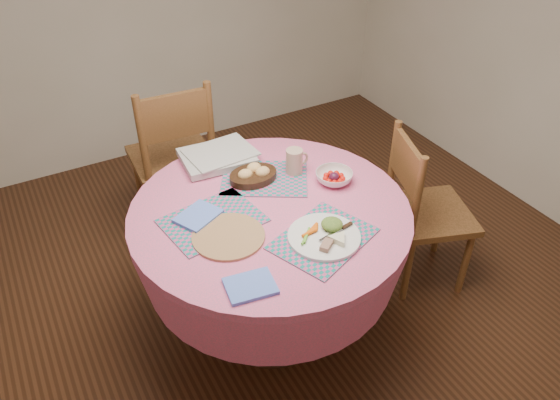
{
  "coord_description": "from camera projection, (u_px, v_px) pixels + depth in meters",
  "views": [
    {
      "loc": [
        -0.88,
        -1.67,
        2.2
      ],
      "look_at": [
        0.05,
        0.0,
        0.78
      ],
      "focal_mm": 35.0,
      "sensor_mm": 36.0,
      "label": 1
    }
  ],
  "objects": [
    {
      "name": "placemat_front",
      "position": [
        323.0,
        239.0,
        2.22
      ],
      "size": [
        0.48,
        0.43,
        0.01
      ],
      "primitive_type": "cube",
      "rotation": [
        0.0,
        0.0,
        0.38
      ],
      "color": "#167F7A",
      "rests_on": "dining_table"
    },
    {
      "name": "bread_bowl",
      "position": [
        253.0,
        174.0,
        2.54
      ],
      "size": [
        0.23,
        0.23,
        0.08
      ],
      "color": "black",
      "rests_on": "placemat_back"
    },
    {
      "name": "placemat_back",
      "position": [
        265.0,
        178.0,
        2.57
      ],
      "size": [
        0.5,
        0.46,
        0.01
      ],
      "primitive_type": "cube",
      "rotation": [
        0.0,
        0.0,
        -0.53
      ],
      "color": "#167F7A",
      "rests_on": "dining_table"
    },
    {
      "name": "napkin_far",
      "position": [
        198.0,
        216.0,
        2.32
      ],
      "size": [
        0.22,
        0.21,
        0.01
      ],
      "primitive_type": "cube",
      "rotation": [
        0.0,
        0.0,
        0.46
      ],
      "color": "#5C80EC",
      "rests_on": "placemat_left"
    },
    {
      "name": "placemat_left",
      "position": [
        213.0,
        221.0,
        2.31
      ],
      "size": [
        0.44,
        0.35,
        0.01
      ],
      "primitive_type": "cube",
      "rotation": [
        0.0,
        0.0,
        0.14
      ],
      "color": "#167F7A",
      "rests_on": "dining_table"
    },
    {
      "name": "dinner_plate",
      "position": [
        326.0,
        235.0,
        2.21
      ],
      "size": [
        0.3,
        0.3,
        0.05
      ],
      "rotation": [
        0.0,
        0.0,
        0.62
      ],
      "color": "white",
      "rests_on": "placemat_front"
    },
    {
      "name": "newspaper_stack",
      "position": [
        218.0,
        156.0,
        2.68
      ],
      "size": [
        0.37,
        0.3,
        0.04
      ],
      "rotation": [
        0.0,
        0.0,
        -0.09
      ],
      "color": "silver",
      "rests_on": "dining_table"
    },
    {
      "name": "latte_mug",
      "position": [
        295.0,
        161.0,
        2.57
      ],
      "size": [
        0.12,
        0.08,
        0.12
      ],
      "color": "tan",
      "rests_on": "placemat_back"
    },
    {
      "name": "dining_table",
      "position": [
        270.0,
        243.0,
        2.5
      ],
      "size": [
        1.24,
        1.24,
        0.75
      ],
      "color": "#CC5F8A",
      "rests_on": "ground"
    },
    {
      "name": "chair_right",
      "position": [
        423.0,
        208.0,
        2.85
      ],
      "size": [
        0.51,
        0.53,
        0.9
      ],
      "rotation": [
        0.0,
        0.0,
        1.24
      ],
      "color": "brown",
      "rests_on": "ground"
    },
    {
      "name": "ground",
      "position": [
        272.0,
        324.0,
        2.83
      ],
      "size": [
        4.0,
        4.0,
        0.0
      ],
      "primitive_type": "plane",
      "color": "#331C0F",
      "rests_on": "ground"
    },
    {
      "name": "chair_back",
      "position": [
        174.0,
        155.0,
        3.17
      ],
      "size": [
        0.49,
        0.47,
        1.0
      ],
      "rotation": [
        0.0,
        0.0,
        3.08
      ],
      "color": "brown",
      "rests_on": "ground"
    },
    {
      "name": "fruit_bowl",
      "position": [
        334.0,
        177.0,
        2.53
      ],
      "size": [
        0.21,
        0.21,
        0.05
      ],
      "rotation": [
        0.0,
        0.0,
        -0.28
      ],
      "color": "white",
      "rests_on": "dining_table"
    },
    {
      "name": "wicker_trivet",
      "position": [
        228.0,
        236.0,
        2.22
      ],
      "size": [
        0.3,
        0.3,
        0.01
      ],
      "primitive_type": "cylinder",
      "color": "olive",
      "rests_on": "dining_table"
    },
    {
      "name": "napkin_near",
      "position": [
        250.0,
        286.0,
        1.99
      ],
      "size": [
        0.2,
        0.17,
        0.01
      ],
      "primitive_type": "cube",
      "rotation": [
        0.0,
        0.0,
        -0.15
      ],
      "color": "#5C80EC",
      "rests_on": "dining_table"
    }
  ]
}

